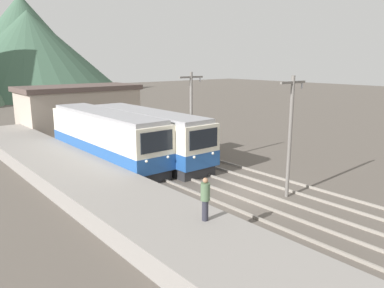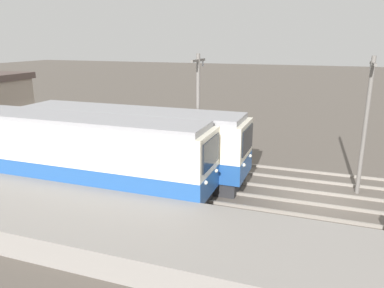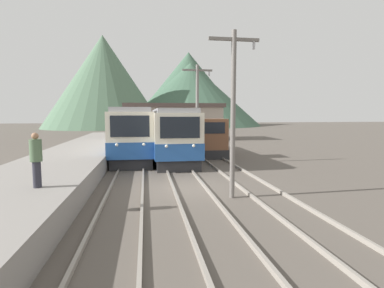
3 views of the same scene
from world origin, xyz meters
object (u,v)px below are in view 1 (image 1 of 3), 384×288
Objects in this scene: commuter_train_left at (106,139)px; person_on_platform at (205,197)px; catenary_mast_near at (290,132)px; commuter_train_center at (148,137)px; catenary_mast_mid at (191,115)px; shunting_locomotive at (173,137)px.

commuter_train_left is 14.11m from person_on_platform.
commuter_train_left is at bearing 108.65° from catenary_mast_near.
person_on_platform is (-6.97, -1.09, -1.65)m from catenary_mast_near.
catenary_mast_mid is (1.51, -3.32, 1.88)m from commuter_train_center.
commuter_train_left is at bearing 157.20° from commuter_train_center.
catenary_mast_mid is 3.63× the size of person_on_platform.
catenary_mast_mid reaches higher than commuter_train_center.
catenary_mast_near is 1.00× the size of catenary_mast_mid.
commuter_train_center is 3.15m from shunting_locomotive.
shunting_locomotive is at bearing 57.92° from person_on_platform.
commuter_train_center is 1.95× the size of catenary_mast_near.
commuter_train_left is 2.01× the size of catenary_mast_mid.
person_on_platform is at bearing -113.31° from commuter_train_center.
commuter_train_left is 2.01× the size of catenary_mast_near.
shunting_locomotive is 5.02m from catenary_mast_mid.
catenary_mast_mid reaches higher than person_on_platform.
catenary_mast_mid is at bearing -65.59° from commuter_train_center.
commuter_train_center is 2.23× the size of shunting_locomotive.
catenary_mast_near is at bearing 8.88° from person_on_platform.
person_on_platform is at bearing -100.87° from commuter_train_left.
catenary_mast_mid is (0.00, 8.26, 0.00)m from catenary_mast_near.
catenary_mast_near is (-1.49, -12.41, 2.40)m from shunting_locomotive.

